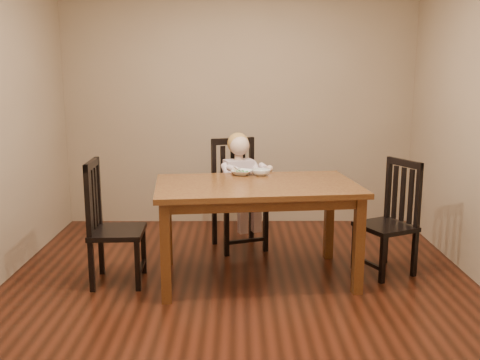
{
  "coord_description": "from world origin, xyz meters",
  "views": [
    {
      "loc": [
        -0.02,
        -4.17,
        1.74
      ],
      "look_at": [
        0.0,
        0.25,
        0.85
      ],
      "focal_mm": 40.0,
      "sensor_mm": 36.0,
      "label": 1
    }
  ],
  "objects_px": {
    "chair_left": "(111,225)",
    "bowl_peas": "(242,173)",
    "toddler": "(239,181)",
    "bowl_veg": "(261,172)",
    "chair_child": "(238,196)",
    "dining_table": "(256,195)",
    "chair_right": "(390,219)"
  },
  "relations": [
    {
      "from": "chair_right",
      "to": "bowl_veg",
      "type": "distance_m",
      "value": 1.21
    },
    {
      "from": "toddler",
      "to": "bowl_peas",
      "type": "xyz_separation_m",
      "value": [
        0.02,
        -0.45,
        0.17
      ]
    },
    {
      "from": "toddler",
      "to": "bowl_veg",
      "type": "xyz_separation_m",
      "value": [
        0.19,
        -0.46,
        0.17
      ]
    },
    {
      "from": "dining_table",
      "to": "chair_left",
      "type": "height_order",
      "value": "chair_left"
    },
    {
      "from": "toddler",
      "to": "dining_table",
      "type": "bearing_deg",
      "value": 79.66
    },
    {
      "from": "chair_child",
      "to": "chair_right",
      "type": "distance_m",
      "value": 1.52
    },
    {
      "from": "dining_table",
      "to": "bowl_veg",
      "type": "bearing_deg",
      "value": 81.38
    },
    {
      "from": "dining_table",
      "to": "bowl_peas",
      "type": "height_order",
      "value": "bowl_peas"
    },
    {
      "from": "chair_left",
      "to": "toddler",
      "type": "height_order",
      "value": "chair_left"
    },
    {
      "from": "chair_left",
      "to": "bowl_peas",
      "type": "height_order",
      "value": "chair_left"
    },
    {
      "from": "dining_table",
      "to": "bowl_veg",
      "type": "relative_size",
      "value": 10.36
    },
    {
      "from": "chair_child",
      "to": "chair_left",
      "type": "xyz_separation_m",
      "value": [
        -1.06,
        -0.96,
        -0.03
      ]
    },
    {
      "from": "bowl_peas",
      "to": "bowl_veg",
      "type": "xyz_separation_m",
      "value": [
        0.17,
        -0.01,
        0.0
      ]
    },
    {
      "from": "chair_right",
      "to": "dining_table",
      "type": "bearing_deg",
      "value": 71.16
    },
    {
      "from": "dining_table",
      "to": "toddler",
      "type": "height_order",
      "value": "toddler"
    },
    {
      "from": "chair_right",
      "to": "bowl_peas",
      "type": "xyz_separation_m",
      "value": [
        -1.3,
        0.22,
        0.38
      ]
    },
    {
      "from": "dining_table",
      "to": "bowl_peas",
      "type": "distance_m",
      "value": 0.4
    },
    {
      "from": "bowl_peas",
      "to": "toddler",
      "type": "bearing_deg",
      "value": 92.65
    },
    {
      "from": "chair_right",
      "to": "bowl_peas",
      "type": "distance_m",
      "value": 1.37
    },
    {
      "from": "chair_left",
      "to": "bowl_peas",
      "type": "xyz_separation_m",
      "value": [
        1.09,
        0.45,
        0.36
      ]
    },
    {
      "from": "chair_child",
      "to": "toddler",
      "type": "bearing_deg",
      "value": 90.0
    },
    {
      "from": "chair_left",
      "to": "chair_right",
      "type": "distance_m",
      "value": 2.41
    },
    {
      "from": "chair_left",
      "to": "chair_right",
      "type": "relative_size",
      "value": 1.04
    },
    {
      "from": "chair_child",
      "to": "bowl_veg",
      "type": "distance_m",
      "value": 0.65
    },
    {
      "from": "chair_child",
      "to": "bowl_peas",
      "type": "height_order",
      "value": "chair_child"
    },
    {
      "from": "chair_left",
      "to": "bowl_peas",
      "type": "relative_size",
      "value": 5.56
    },
    {
      "from": "bowl_veg",
      "to": "chair_child",
      "type": "bearing_deg",
      "value": 112.62
    },
    {
      "from": "dining_table",
      "to": "chair_left",
      "type": "bearing_deg",
      "value": -175.83
    },
    {
      "from": "chair_right",
      "to": "chair_child",
      "type": "bearing_deg",
      "value": 35.82
    },
    {
      "from": "dining_table",
      "to": "chair_child",
      "type": "height_order",
      "value": "chair_child"
    },
    {
      "from": "chair_left",
      "to": "toddler",
      "type": "distance_m",
      "value": 1.42
    },
    {
      "from": "dining_table",
      "to": "chair_left",
      "type": "relative_size",
      "value": 1.7
    }
  ]
}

